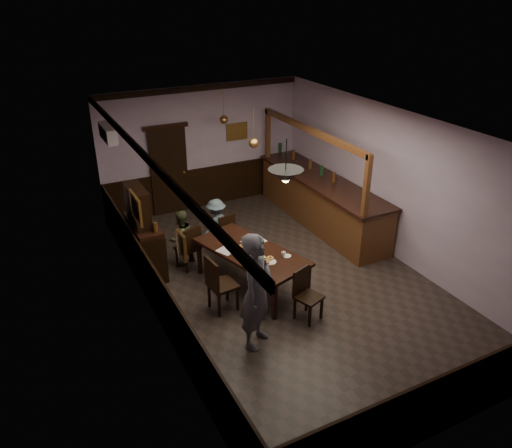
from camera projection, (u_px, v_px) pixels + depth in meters
room at (286, 209)px, 8.86m from camera, size 5.01×8.01×3.01m
dining_table at (251, 253)px, 9.07m from camera, size 1.58×2.39×0.75m
chair_far_left at (190, 246)px, 9.70m from camera, size 0.50×0.50×0.92m
chair_far_right at (225, 232)px, 10.25m from camera, size 0.45×0.45×0.90m
chair_near at (305, 292)px, 8.29m from camera, size 0.50×0.50×0.91m
chair_side at (218, 282)px, 8.43m from camera, size 0.49×0.49×1.03m
person_standing at (257, 291)px, 7.49m from camera, size 0.83×0.79×1.91m
person_seated_left at (181, 238)px, 9.85m from camera, size 0.68×0.61×1.15m
person_seated_right at (216, 225)px, 10.41m from camera, size 0.84×0.69×1.13m
newspaper_left at (229, 249)px, 9.08m from camera, size 0.51×0.45×0.01m
newspaper_right at (254, 241)px, 9.34m from camera, size 0.47×0.37×0.01m
napkin at (261, 257)px, 8.83m from camera, size 0.19×0.19×0.00m
saucer at (287, 256)px, 8.84m from camera, size 0.15×0.15×0.01m
coffee_cup at (283, 254)px, 8.83m from camera, size 0.10×0.10×0.07m
pastry_plate at (270, 262)px, 8.66m from camera, size 0.22×0.22×0.01m
pastry_ring_a at (266, 262)px, 8.61m from camera, size 0.13×0.13×0.04m
pastry_ring_b at (270, 258)px, 8.72m from camera, size 0.13×0.13×0.04m
soda_can at (258, 248)px, 8.98m from camera, size 0.07×0.07×0.12m
beer_glass at (240, 250)px, 8.84m from camera, size 0.06×0.06×0.20m
water_glass at (253, 243)px, 9.14m from camera, size 0.06×0.06×0.15m
pepper_mill at (267, 270)px, 8.29m from camera, size 0.04×0.04×0.14m
sideboard at (144, 238)px, 9.58m from camera, size 0.47×1.32×1.75m
bar_counter at (321, 200)px, 11.48m from camera, size 0.97×4.18×2.34m
door_back at (169, 172)px, 11.85m from camera, size 0.90×0.06×2.10m
ac_unit at (108, 133)px, 9.79m from camera, size 0.20×0.85×0.30m
picture_left_small at (182, 246)px, 6.29m from camera, size 0.04×0.28×0.36m
picture_left_large at (136, 208)px, 8.41m from camera, size 0.04×0.62×0.48m
picture_back at (237, 131)px, 12.26m from camera, size 0.55×0.04×0.42m
pendant_iron at (286, 176)px, 7.79m from camera, size 0.56×0.56×0.70m
pendant_brass_mid at (254, 143)px, 9.71m from camera, size 0.20×0.20×0.81m
pendant_brass_far at (224, 120)px, 11.32m from camera, size 0.20×0.20×0.81m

